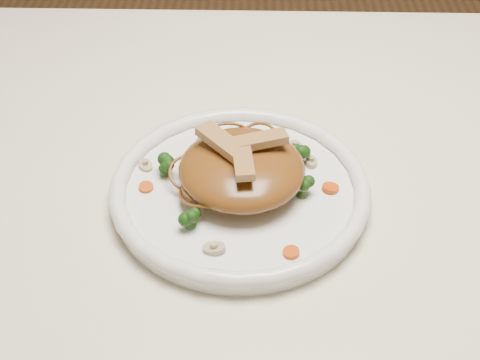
{
  "coord_description": "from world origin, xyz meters",
  "views": [
    {
      "loc": [
        -0.08,
        -0.67,
        1.3
      ],
      "look_at": [
        -0.09,
        -0.08,
        0.78
      ],
      "focal_mm": 50.06,
      "sensor_mm": 36.0,
      "label": 1
    }
  ],
  "objects": [
    {
      "name": "broccoli_2",
      "position": [
        -0.15,
        -0.15,
        0.78
      ],
      "size": [
        0.03,
        0.03,
        0.03
      ],
      "primitive_type": null,
      "rotation": [
        0.0,
        0.0,
        -0.1
      ],
      "color": "#133A0C",
      "rests_on": "plate"
    },
    {
      "name": "carrot_4",
      "position": [
        -0.04,
        -0.19,
        0.77
      ],
      "size": [
        0.02,
        0.02,
        0.0
      ],
      "primitive_type": "cylinder",
      "rotation": [
        0.0,
        0.0,
        0.35
      ],
      "color": "#B53706",
      "rests_on": "plate"
    },
    {
      "name": "plate",
      "position": [
        -0.09,
        -0.08,
        0.76
      ],
      "size": [
        0.33,
        0.33,
        0.02
      ],
      "primitive_type": "cylinder",
      "rotation": [
        0.0,
        0.0,
        0.1
      ],
      "color": "white",
      "rests_on": "table"
    },
    {
      "name": "carrot_1",
      "position": [
        -0.2,
        -0.09,
        0.77
      ],
      "size": [
        0.02,
        0.02,
        0.0
      ],
      "primitive_type": "cylinder",
      "rotation": [
        0.0,
        0.0,
        0.38
      ],
      "color": "#B53706",
      "rests_on": "plate"
    },
    {
      "name": "chicken_a",
      "position": [
        -0.07,
        -0.07,
        0.83
      ],
      "size": [
        0.07,
        0.04,
        0.01
      ],
      "primitive_type": "cube",
      "rotation": [
        0.0,
        0.0,
        0.29
      ],
      "color": "#9F7C4B",
      "rests_on": "noodle_mound"
    },
    {
      "name": "broccoli_1",
      "position": [
        -0.19,
        -0.06,
        0.78
      ],
      "size": [
        0.03,
        0.03,
        0.03
      ],
      "primitive_type": null,
      "rotation": [
        0.0,
        0.0,
        0.41
      ],
      "color": "#133A0C",
      "rests_on": "plate"
    },
    {
      "name": "mushroom_0",
      "position": [
        -0.12,
        -0.18,
        0.77
      ],
      "size": [
        0.03,
        0.03,
        0.01
      ],
      "primitive_type": "cylinder",
      "rotation": [
        0.0,
        0.0,
        -0.06
      ],
      "color": "beige",
      "rests_on": "plate"
    },
    {
      "name": "mushroom_3",
      "position": [
        -0.03,
        -0.0,
        0.77
      ],
      "size": [
        0.03,
        0.03,
        0.01
      ],
      "primitive_type": "cylinder",
      "rotation": [
        0.0,
        0.0,
        1.62
      ],
      "color": "beige",
      "rests_on": "plate"
    },
    {
      "name": "chicken_c",
      "position": [
        -0.09,
        -0.1,
        0.83
      ],
      "size": [
        0.03,
        0.07,
        0.01
      ],
      "primitive_type": "cube",
      "rotation": [
        0.0,
        0.0,
        4.83
      ],
      "color": "#9F7C4B",
      "rests_on": "noodle_mound"
    },
    {
      "name": "mushroom_2",
      "position": [
        -0.21,
        -0.05,
        0.77
      ],
      "size": [
        0.03,
        0.03,
        0.01
      ],
      "primitive_type": "cylinder",
      "rotation": [
        0.0,
        0.0,
        -0.88
      ],
      "color": "beige",
      "rests_on": "plate"
    },
    {
      "name": "broccoli_0",
      "position": [
        -0.02,
        -0.03,
        0.78
      ],
      "size": [
        0.03,
        0.03,
        0.03
      ],
      "primitive_type": null,
      "rotation": [
        0.0,
        0.0,
        0.05
      ],
      "color": "#133A0C",
      "rests_on": "plate"
    },
    {
      "name": "broccoli_3",
      "position": [
        -0.02,
        -0.09,
        0.78
      ],
      "size": [
        0.03,
        0.03,
        0.03
      ],
      "primitive_type": null,
      "rotation": [
        0.0,
        0.0,
        -0.12
      ],
      "color": "#133A0C",
      "rests_on": "plate"
    },
    {
      "name": "carrot_0",
      "position": [
        -0.03,
        -0.01,
        0.77
      ],
      "size": [
        0.02,
        0.02,
        0.0
      ],
      "primitive_type": "cylinder",
      "rotation": [
        0.0,
        0.0,
        0.01
      ],
      "color": "#B53706",
      "rests_on": "plate"
    },
    {
      "name": "noodle_mound",
      "position": [
        -0.09,
        -0.08,
        0.79
      ],
      "size": [
        0.17,
        0.17,
        0.05
      ],
      "primitive_type": "ellipsoid",
      "rotation": [
        0.0,
        0.0,
        -0.13
      ],
      "color": "brown",
      "rests_on": "plate"
    },
    {
      "name": "carrot_2",
      "position": [
        0.01,
        -0.08,
        0.77
      ],
      "size": [
        0.02,
        0.02,
        0.0
      ],
      "primitive_type": "cylinder",
      "rotation": [
        0.0,
        0.0,
        0.01
      ],
      "color": "#B53706",
      "rests_on": "plate"
    },
    {
      "name": "table",
      "position": [
        0.0,
        0.0,
        0.65
      ],
      "size": [
        1.2,
        0.8,
        0.75
      ],
      "color": "beige",
      "rests_on": "ground"
    },
    {
      "name": "carrot_3",
      "position": [
        -0.12,
        -0.0,
        0.77
      ],
      "size": [
        0.02,
        0.02,
        0.0
      ],
      "primitive_type": "cylinder",
      "rotation": [
        0.0,
        0.0,
        0.21
      ],
      "color": "#B53706",
      "rests_on": "plate"
    },
    {
      "name": "mushroom_1",
      "position": [
        -0.01,
        -0.04,
        0.77
      ],
      "size": [
        0.02,
        0.02,
        0.01
      ],
      "primitive_type": "cylinder",
      "rotation": [
        0.0,
        0.0,
        1.56
      ],
      "color": "beige",
      "rests_on": "plate"
    },
    {
      "name": "chicken_b",
      "position": [
        -0.11,
        -0.07,
        0.83
      ],
      "size": [
        0.07,
        0.07,
        0.01
      ],
      "primitive_type": "cube",
      "rotation": [
        0.0,
        0.0,
        2.34
      ],
      "color": "#9F7C4B",
      "rests_on": "noodle_mound"
    }
  ]
}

